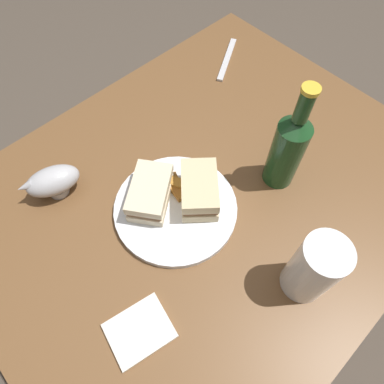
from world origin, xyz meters
The scene contains 14 objects.
ground_plane centered at (0.00, 0.00, 0.00)m, with size 6.00×6.00×0.00m, color #4C4238.
dining_table centered at (0.00, 0.00, 0.36)m, with size 1.03×0.83×0.71m, color brown.
plate centered at (-0.09, 0.01, 0.72)m, with size 0.26×0.26×0.02m, color white.
sandwich_half_left centered at (-0.04, -0.01, 0.76)m, with size 0.13×0.14×0.06m.
sandwich_half_right centered at (-0.11, 0.06, 0.76)m, with size 0.14×0.13×0.06m.
potato_wedge_front centered at (-0.06, 0.03, 0.74)m, with size 0.05×0.02×0.01m, color #AD702D.
potato_wedge_middle centered at (-0.06, 0.07, 0.74)m, with size 0.05×0.02×0.01m, color #AD702D.
potato_wedge_back centered at (-0.09, 0.05, 0.74)m, with size 0.05×0.02×0.02m, color #AD702D.
potato_wedge_left_edge centered at (-0.05, 0.05, 0.74)m, with size 0.04×0.02×0.02m, color gold.
pint_glass centered at (-0.02, -0.27, 0.78)m, with size 0.08×0.08×0.16m.
gravy_boat centered at (-0.25, 0.22, 0.76)m, with size 0.13×0.10×0.07m.
cider_bottle centered at (0.14, -0.09, 0.82)m, with size 0.07×0.07×0.27m.
napkin centered at (-0.30, -0.13, 0.72)m, with size 0.11×0.09×0.01m, color silver.
fork centered at (0.34, 0.27, 0.72)m, with size 0.18×0.02×0.01m, color silver.
Camera 1 is at (-0.30, -0.27, 1.38)m, focal length 32.37 mm.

